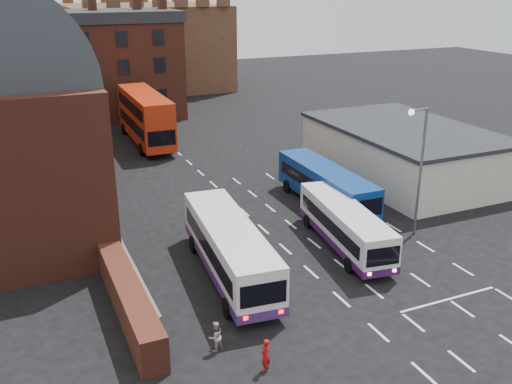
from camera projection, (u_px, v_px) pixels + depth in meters
name	position (u px, v px, depth m)	size (l,w,h in m)	color
ground	(333.00, 292.00, 29.78)	(180.00, 180.00, 0.00)	black
forecourt_wall	(129.00, 300.00, 27.31)	(1.20, 10.00, 1.80)	#602B1E
cream_building	(403.00, 151.00, 46.73)	(10.40, 16.40, 4.25)	beige
brick_terrace	(80.00, 72.00, 65.02)	(22.00, 10.00, 11.00)	brown
castle_keep	(143.00, 46.00, 86.55)	(22.00, 22.00, 12.00)	brown
bus_white_outbound	(230.00, 246.00, 30.85)	(3.60, 11.34, 3.04)	silver
bus_white_inbound	(345.00, 224.00, 34.34)	(3.45, 9.78, 2.61)	silver
bus_blue	(326.00, 184.00, 40.54)	(2.76, 10.59, 2.88)	navy
bus_red_double	(145.00, 117.00, 56.19)	(3.32, 12.66, 5.05)	red
street_lamp	(419.00, 160.00, 34.79)	(1.66, 0.56, 8.29)	slate
pedestrian_red	(265.00, 355.00, 23.56)	(0.54, 0.36, 1.49)	#A21010
pedestrian_beige	(215.00, 336.00, 24.87)	(0.68, 0.53, 1.40)	#B09E8E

